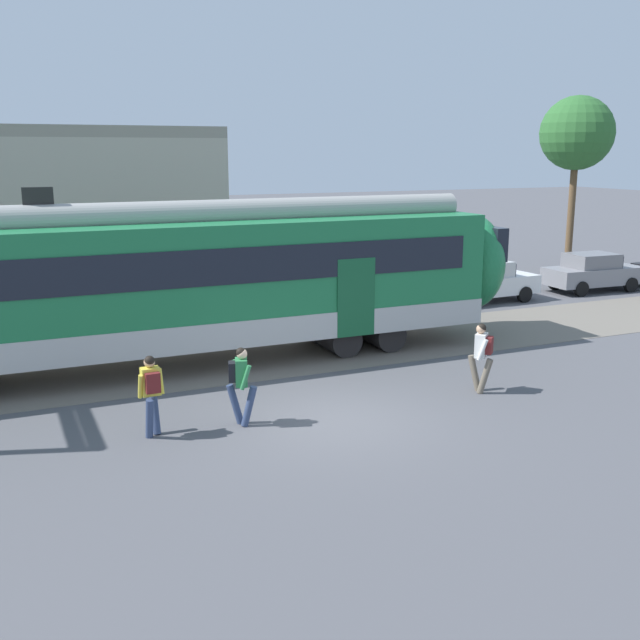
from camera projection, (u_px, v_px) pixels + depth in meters
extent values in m
plane|color=#515156|center=(334.00, 420.00, 15.80)|extent=(160.00, 160.00, 0.00)
cube|color=#B7B7B2|center=(159.00, 329.00, 19.42)|extent=(18.00, 3.06, 0.70)
cube|color=#1E7542|center=(156.00, 270.00, 19.08)|extent=(18.00, 3.00, 2.40)
cube|color=black|center=(169.00, 270.00, 17.68)|extent=(16.56, 0.03, 0.90)
cube|color=#165731|center=(356.00, 298.00, 19.87)|extent=(1.10, 0.04, 2.10)
cylinder|color=#9C9C97|center=(154.00, 215.00, 18.77)|extent=(17.64, 0.70, 0.70)
cube|color=black|center=(38.00, 196.00, 17.59)|extent=(0.70, 0.12, 0.40)
cylinder|color=black|center=(373.00, 328.00, 22.03)|extent=(0.90, 2.40, 0.90)
cylinder|color=black|center=(330.00, 333.00, 21.48)|extent=(0.90, 2.40, 0.90)
ellipsoid|color=#1E7542|center=(468.00, 261.00, 22.93)|extent=(1.80, 2.85, 2.95)
cube|color=black|center=(479.00, 241.00, 22.93)|extent=(0.40, 2.40, 1.00)
cylinder|color=navy|center=(155.00, 413.00, 15.00)|extent=(0.16, 0.36, 0.87)
cylinder|color=navy|center=(150.00, 418.00, 14.68)|extent=(0.16, 0.36, 0.87)
cube|color=gold|center=(151.00, 381.00, 14.69)|extent=(0.37, 0.25, 0.56)
cylinder|color=gold|center=(140.00, 386.00, 14.53)|extent=(0.10, 0.25, 0.52)
cylinder|color=gold|center=(161.00, 381.00, 14.86)|extent=(0.10, 0.25, 0.52)
sphere|color=tan|center=(149.00, 362.00, 14.62)|extent=(0.22, 0.22, 0.22)
sphere|color=black|center=(150.00, 361.00, 14.59)|extent=(0.20, 0.20, 0.20)
cube|color=maroon|center=(153.00, 383.00, 14.52)|extent=(0.29, 0.17, 0.40)
cylinder|color=navy|center=(249.00, 406.00, 15.38)|extent=(0.38, 0.24, 0.87)
cylinder|color=navy|center=(235.00, 404.00, 15.52)|extent=(0.38, 0.24, 0.87)
cube|color=#2D7F47|center=(241.00, 372.00, 15.29)|extent=(0.33, 0.41, 0.56)
cylinder|color=#2D7F47|center=(237.00, 372.00, 15.50)|extent=(0.26, 0.16, 0.52)
cylinder|color=#2D7F47|center=(246.00, 378.00, 15.10)|extent=(0.26, 0.16, 0.52)
sphere|color=beige|center=(242.00, 354.00, 15.21)|extent=(0.22, 0.22, 0.22)
sphere|color=black|center=(241.00, 352.00, 15.20)|extent=(0.20, 0.20, 0.20)
cube|color=black|center=(232.00, 372.00, 15.26)|extent=(0.23, 0.31, 0.40)
cylinder|color=#6B6051|center=(474.00, 373.00, 17.69)|extent=(0.35, 0.36, 0.87)
cylinder|color=#6B6051|center=(485.00, 376.00, 17.42)|extent=(0.35, 0.36, 0.87)
cube|color=silver|center=(481.00, 345.00, 17.40)|extent=(0.43, 0.42, 0.56)
cylinder|color=silver|center=(482.00, 350.00, 17.18)|extent=(0.23, 0.24, 0.52)
cylinder|color=silver|center=(479.00, 345.00, 17.64)|extent=(0.23, 0.24, 0.52)
sphere|color=tan|center=(481.00, 329.00, 17.32)|extent=(0.22, 0.22, 0.22)
sphere|color=black|center=(482.00, 328.00, 17.31)|extent=(0.20, 0.20, 0.20)
cube|color=maroon|center=(489.00, 345.00, 17.33)|extent=(0.31, 0.31, 0.40)
cube|color=silver|center=(485.00, 285.00, 28.12)|extent=(4.08, 1.84, 0.68)
cube|color=silver|center=(483.00, 269.00, 27.91)|extent=(1.97, 1.54, 0.56)
cube|color=black|center=(503.00, 268.00, 28.34)|extent=(0.19, 1.37, 0.48)
cylinder|color=black|center=(497.00, 288.00, 29.41)|extent=(0.61, 0.23, 0.60)
cylinder|color=black|center=(524.00, 294.00, 28.06)|extent=(0.61, 0.23, 0.60)
cylinder|color=black|center=(446.00, 293.00, 28.32)|extent=(0.61, 0.23, 0.60)
cylinder|color=black|center=(471.00, 300.00, 26.97)|extent=(0.61, 0.23, 0.60)
cube|color=gray|center=(593.00, 275.00, 30.23)|extent=(4.06, 1.79, 0.68)
cube|color=slate|center=(592.00, 260.00, 30.04)|extent=(1.95, 1.51, 0.56)
cube|color=black|center=(610.00, 260.00, 30.39)|extent=(0.17, 1.37, 0.48)
cylinder|color=black|center=(603.00, 279.00, 31.46)|extent=(0.61, 0.22, 0.60)
cylinder|color=black|center=(631.00, 285.00, 30.05)|extent=(0.61, 0.22, 0.60)
cylinder|color=black|center=(555.00, 283.00, 30.57)|extent=(0.61, 0.22, 0.60)
cylinder|color=black|center=(581.00, 289.00, 29.16)|extent=(0.61, 0.22, 0.60)
cylinder|color=brown|center=(571.00, 216.00, 34.66)|extent=(0.32, 0.32, 5.18)
sphere|color=#2D662D|center=(577.00, 133.00, 33.83)|extent=(3.33, 3.33, 3.33)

